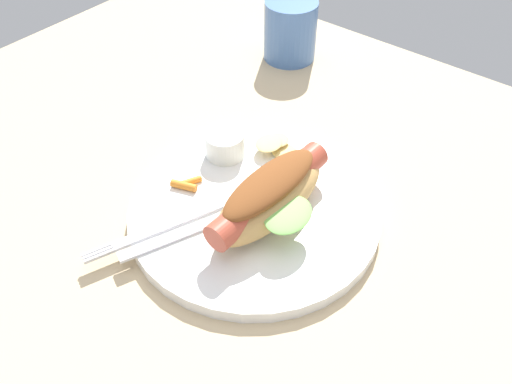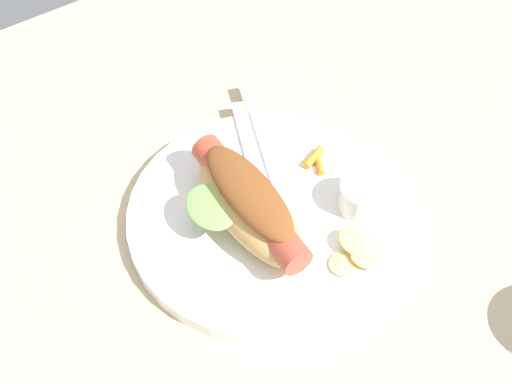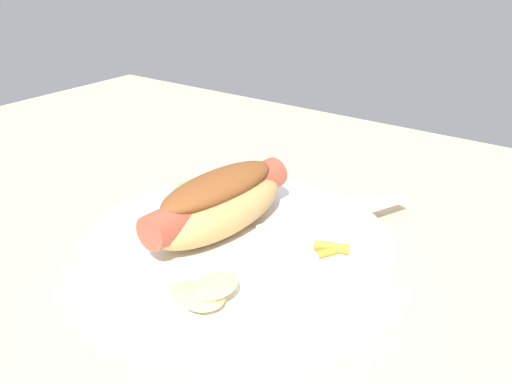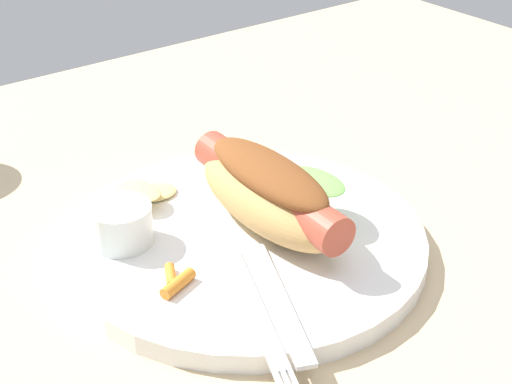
{
  "view_description": "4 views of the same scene",
  "coord_description": "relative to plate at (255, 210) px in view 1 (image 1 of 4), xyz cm",
  "views": [
    {
      "loc": [
        -23.07,
        32.6,
        44.83
      ],
      "look_at": [
        2.42,
        0.69,
        4.8
      ],
      "focal_mm": 37.32,
      "sensor_mm": 36.0,
      "label": 1
    },
    {
      "loc": [
        -23.12,
        -36.5,
        60.56
      ],
      "look_at": [
        2.41,
        0.75,
        4.66
      ],
      "focal_mm": 51.2,
      "sensor_mm": 36.0,
      "label": 2
    },
    {
      "loc": [
        33.15,
        -37.99,
        27.72
      ],
      "look_at": [
        4.79,
        0.67,
        6.42
      ],
      "focal_mm": 41.9,
      "sensor_mm": 36.0,
      "label": 3
    },
    {
      "loc": [
        33.06,
        40.9,
        35.06
      ],
      "look_at": [
        2.19,
        -0.1,
        4.93
      ],
      "focal_mm": 53.53,
      "sensor_mm": 36.0,
      "label": 4
    }
  ],
  "objects": [
    {
      "name": "carrot_garnish",
      "position": [
        8.14,
        2.59,
        1.23
      ],
      "size": [
        3.21,
        3.38,
        0.91
      ],
      "color": "orange",
      "rests_on": "plate"
    },
    {
      "name": "plate",
      "position": [
        0.0,
        0.0,
        0.0
      ],
      "size": [
        28.55,
        28.55,
        1.6
      ],
      "primitive_type": "cylinder",
      "color": "white",
      "rests_on": "ground_plane"
    },
    {
      "name": "ground_plane",
      "position": [
        -3.21,
        0.08,
        -1.7
      ],
      "size": [
        120.0,
        90.0,
        1.8
      ],
      "primitive_type": "cube",
      "color": "tan"
    },
    {
      "name": "chips_pile",
      "position": [
        4.01,
        -9.33,
        1.57
      ],
      "size": [
        5.95,
        5.64,
        1.64
      ],
      "color": "#E3C777",
      "rests_on": "plate"
    },
    {
      "name": "fork",
      "position": [
        5.62,
        9.05,
        1.0
      ],
      "size": [
        7.31,
        16.08,
        0.4
      ],
      "rotation": [
        0.0,
        0.0,
        1.19
      ],
      "color": "silver",
      "rests_on": "plate"
    },
    {
      "name": "sauce_ramekin",
      "position": [
        8.47,
        -4.7,
        2.4
      ],
      "size": [
        4.89,
        4.89,
        3.19
      ],
      "primitive_type": "cylinder",
      "color": "white",
      "rests_on": "plate"
    },
    {
      "name": "hot_dog",
      "position": [
        -2.2,
        0.1,
        3.85
      ],
      "size": [
        9.12,
        17.31,
        5.85
      ],
      "rotation": [
        0.0,
        0.0,
        1.54
      ],
      "color": "tan",
      "rests_on": "plate"
    },
    {
      "name": "knife",
      "position": [
        3.48,
        8.55,
        0.98
      ],
      "size": [
        6.58,
        13.04,
        0.36
      ],
      "primitive_type": "cube",
      "rotation": [
        0.0,
        0.0,
        1.17
      ],
      "color": "silver",
      "rests_on": "plate"
    },
    {
      "name": "drinking_cup",
      "position": [
        17.71,
        -31.02,
        3.86
      ],
      "size": [
        8.24,
        8.24,
        9.32
      ],
      "primitive_type": "cylinder",
      "color": "#4770B2",
      "rests_on": "ground_plane"
    }
  ]
}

